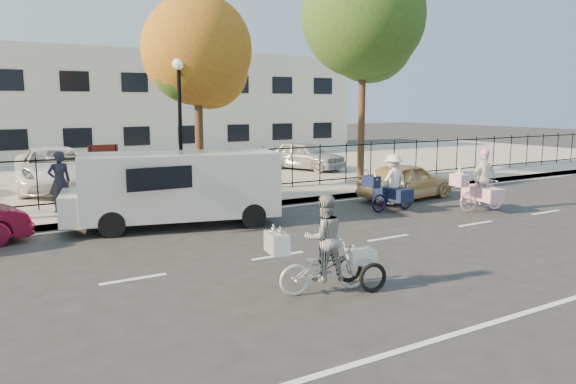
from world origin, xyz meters
TOP-DOWN VIEW (x-y plane):
  - ground at (0.00, 0.00)m, footprint 120.00×120.00m
  - road_markings at (0.00, 0.00)m, footprint 60.00×9.52m
  - curb at (0.00, 5.05)m, footprint 60.00×0.10m
  - sidewalk at (0.00, 6.10)m, footprint 60.00×2.20m
  - parking_lot at (0.00, 15.00)m, footprint 60.00×15.60m
  - iron_fence at (0.00, 7.20)m, footprint 58.00×0.06m
  - building at (0.00, 25.00)m, footprint 34.00×10.00m
  - lamppost at (0.50, 6.80)m, footprint 0.36×0.36m
  - street_sign at (-1.85, 6.80)m, footprint 0.85×0.06m
  - zebra_trike at (-0.47, -2.32)m, footprint 1.93×0.96m
  - unicorn_bike at (7.54, 1.13)m, footprint 1.86×1.32m
  - bull_bike at (5.35, 2.54)m, footprint 1.78×1.22m
  - white_van at (-0.76, 3.80)m, footprint 5.65×2.93m
  - gold_sedan at (7.08, 3.80)m, footprint 3.77×1.95m
  - pedestrian at (-3.11, 6.59)m, footprint 0.67×0.49m
  - lot_car_b at (-2.58, 10.93)m, footprint 2.90×5.48m
  - lot_car_c at (0.70, 9.96)m, footprint 2.10×3.99m
  - lot_car_d at (8.10, 11.45)m, footprint 2.77×4.11m
  - tree_mid at (1.75, 8.07)m, footprint 3.66×3.65m
  - tree_east at (8.84, 8.26)m, footprint 4.90×4.90m

SIDE VIEW (x-z plane):
  - ground at x=0.00m, z-range 0.00..0.00m
  - road_markings at x=0.00m, z-range 0.00..0.01m
  - curb at x=0.00m, z-range 0.00..0.15m
  - sidewalk at x=0.00m, z-range 0.00..0.15m
  - parking_lot at x=0.00m, z-range 0.00..0.15m
  - gold_sedan at x=7.08m, z-range 0.00..1.22m
  - zebra_trike at x=-0.47m, z-range -0.19..1.46m
  - bull_bike at x=5.35m, z-range -0.17..1.50m
  - unicorn_bike at x=7.54m, z-range -0.24..1.60m
  - lot_car_c at x=0.70m, z-range 0.15..1.40m
  - lot_car_d at x=8.10m, z-range 0.15..1.45m
  - lot_car_b at x=-2.58m, z-range 0.15..1.62m
  - iron_fence at x=0.00m, z-range 0.15..1.65m
  - pedestrian at x=-3.11m, z-range 0.15..1.84m
  - white_van at x=-0.76m, z-range 0.10..1.99m
  - street_sign at x=-1.85m, z-range 0.52..2.32m
  - building at x=0.00m, z-range 0.00..6.00m
  - lamppost at x=0.50m, z-range 0.95..5.28m
  - tree_mid at x=1.75m, z-range 1.34..8.02m
  - tree_east at x=8.84m, z-range 1.80..10.78m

